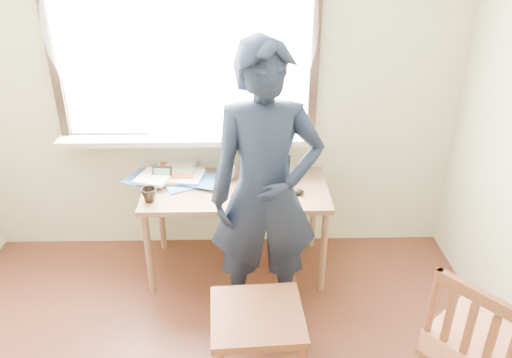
{
  "coord_description": "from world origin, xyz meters",
  "views": [
    {
      "loc": [
        0.21,
        -1.4,
        2.32
      ],
      "look_at": [
        0.26,
        0.95,
        1.1
      ],
      "focal_mm": 35.0,
      "sensor_mm": 36.0,
      "label": 1
    }
  ],
  "objects_px": {
    "desk": "(236,197)",
    "side_chair": "(478,347)",
    "mug_dark": "(149,195)",
    "person": "(265,194)",
    "work_chair": "(257,324)",
    "laptop": "(262,182)",
    "mug_white": "(227,173)"
  },
  "relations": [
    {
      "from": "laptop",
      "to": "mug_white",
      "type": "height_order",
      "value": "laptop"
    },
    {
      "from": "desk",
      "to": "mug_white",
      "type": "xyz_separation_m",
      "value": [
        -0.07,
        0.13,
        0.12
      ]
    },
    {
      "from": "mug_dark",
      "to": "person",
      "type": "relative_size",
      "value": 0.06
    },
    {
      "from": "laptop",
      "to": "work_chair",
      "type": "distance_m",
      "value": 1.06
    },
    {
      "from": "mug_white",
      "to": "laptop",
      "type": "bearing_deg",
      "value": -33.51
    },
    {
      "from": "laptop",
      "to": "mug_dark",
      "type": "distance_m",
      "value": 0.76
    },
    {
      "from": "side_chair",
      "to": "person",
      "type": "height_order",
      "value": "person"
    },
    {
      "from": "desk",
      "to": "side_chair",
      "type": "relative_size",
      "value": 1.36
    },
    {
      "from": "laptop",
      "to": "side_chair",
      "type": "distance_m",
      "value": 1.63
    },
    {
      "from": "laptop",
      "to": "mug_white",
      "type": "bearing_deg",
      "value": 146.49
    },
    {
      "from": "mug_white",
      "to": "person",
      "type": "relative_size",
      "value": 0.07
    },
    {
      "from": "work_chair",
      "to": "mug_white",
      "type": "bearing_deg",
      "value": 99.13
    },
    {
      "from": "mug_white",
      "to": "side_chair",
      "type": "bearing_deg",
      "value": -48.66
    },
    {
      "from": "desk",
      "to": "work_chair",
      "type": "distance_m",
      "value": 1.07
    },
    {
      "from": "laptop",
      "to": "mug_dark",
      "type": "bearing_deg",
      "value": -168.99
    },
    {
      "from": "laptop",
      "to": "mug_dark",
      "type": "height_order",
      "value": "laptop"
    },
    {
      "from": "side_chair",
      "to": "mug_dark",
      "type": "bearing_deg",
      "value": 147.49
    },
    {
      "from": "mug_white",
      "to": "side_chair",
      "type": "distance_m",
      "value": 1.91
    },
    {
      "from": "person",
      "to": "work_chair",
      "type": "bearing_deg",
      "value": -99.77
    },
    {
      "from": "work_chair",
      "to": "laptop",
      "type": "bearing_deg",
      "value": 86.81
    },
    {
      "from": "work_chair",
      "to": "side_chair",
      "type": "height_order",
      "value": "side_chair"
    },
    {
      "from": "side_chair",
      "to": "person",
      "type": "xyz_separation_m",
      "value": [
        -1.0,
        0.8,
        0.41
      ]
    },
    {
      "from": "mug_dark",
      "to": "side_chair",
      "type": "xyz_separation_m",
      "value": [
        1.75,
        -1.12,
        -0.24
      ]
    },
    {
      "from": "laptop",
      "to": "work_chair",
      "type": "height_order",
      "value": "laptop"
    },
    {
      "from": "desk",
      "to": "side_chair",
      "type": "distance_m",
      "value": 1.76
    },
    {
      "from": "work_chair",
      "to": "person",
      "type": "height_order",
      "value": "person"
    },
    {
      "from": "laptop",
      "to": "mug_white",
      "type": "relative_size",
      "value": 3.29
    },
    {
      "from": "mug_dark",
      "to": "work_chair",
      "type": "bearing_deg",
      "value": -51.53
    },
    {
      "from": "desk",
      "to": "mug_dark",
      "type": "relative_size",
      "value": 12.47
    },
    {
      "from": "work_chair",
      "to": "person",
      "type": "xyz_separation_m",
      "value": [
        0.06,
        0.55,
        0.48
      ]
    },
    {
      "from": "mug_dark",
      "to": "person",
      "type": "bearing_deg",
      "value": -22.83
    },
    {
      "from": "laptop",
      "to": "work_chair",
      "type": "bearing_deg",
      "value": -93.19
    }
  ]
}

